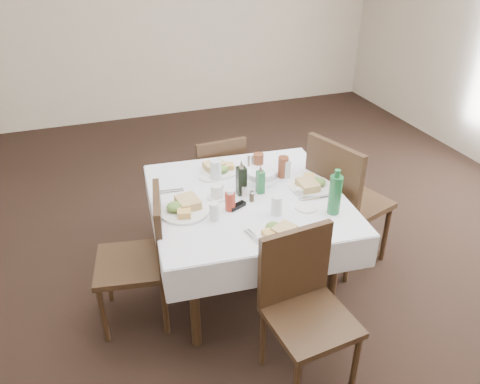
% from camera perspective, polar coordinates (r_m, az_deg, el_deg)
% --- Properties ---
extents(ground_plane, '(7.00, 7.00, 0.00)m').
position_cam_1_polar(ground_plane, '(3.67, 1.54, -9.11)').
color(ground_plane, black).
extents(room_shell, '(6.04, 7.04, 2.80)m').
position_cam_1_polar(room_shell, '(2.90, 2.02, 18.02)').
color(room_shell, beige).
rests_on(room_shell, ground).
extents(dining_table, '(1.34, 1.34, 0.76)m').
position_cam_1_polar(dining_table, '(3.10, 0.88, -1.85)').
color(dining_table, '#311C0E').
rests_on(dining_table, ground).
extents(chair_north, '(0.43, 0.43, 0.86)m').
position_cam_1_polar(chair_north, '(3.85, -2.72, 1.75)').
color(chair_north, '#311C0E').
rests_on(chair_north, ground).
extents(chair_south, '(0.48, 0.48, 0.92)m').
position_cam_1_polar(chair_south, '(2.65, 7.69, -12.85)').
color(chair_south, '#311C0E').
rests_on(chair_south, ground).
extents(chair_east, '(0.62, 0.62, 1.04)m').
position_cam_1_polar(chair_east, '(3.47, 12.30, -0.48)').
color(chair_east, '#311C0E').
rests_on(chair_east, ground).
extents(chair_west, '(0.50, 0.50, 0.92)m').
position_cam_1_polar(chair_west, '(3.01, -11.59, -7.15)').
color(chair_west, '#311C0E').
rests_on(chair_west, ground).
extents(meal_north, '(0.28, 0.28, 0.06)m').
position_cam_1_polar(meal_north, '(3.36, -2.53, 2.94)').
color(meal_north, white).
rests_on(meal_north, dining_table).
extents(meal_south, '(0.25, 0.25, 0.05)m').
position_cam_1_polar(meal_south, '(2.69, 4.62, -4.82)').
color(meal_south, white).
rests_on(meal_south, dining_table).
extents(meal_east, '(0.29, 0.29, 0.06)m').
position_cam_1_polar(meal_east, '(3.18, 8.60, 0.95)').
color(meal_east, white).
rests_on(meal_east, dining_table).
extents(meal_west, '(0.31, 0.31, 0.07)m').
position_cam_1_polar(meal_west, '(2.91, -6.84, -1.90)').
color(meal_west, white).
rests_on(meal_west, dining_table).
extents(side_plate_a, '(0.14, 0.14, 0.01)m').
position_cam_1_polar(side_plate_a, '(3.28, -3.76, 1.82)').
color(side_plate_a, white).
rests_on(side_plate_a, dining_table).
extents(side_plate_b, '(0.14, 0.14, 0.01)m').
position_cam_1_polar(side_plate_b, '(2.96, 8.07, -1.85)').
color(side_plate_b, white).
rests_on(side_plate_b, dining_table).
extents(water_n, '(0.08, 0.08, 0.14)m').
position_cam_1_polar(water_n, '(3.23, -2.97, 2.72)').
color(water_n, silver).
rests_on(water_n, dining_table).
extents(water_s, '(0.07, 0.07, 0.12)m').
position_cam_1_polar(water_s, '(2.85, 4.49, -1.63)').
color(water_s, silver).
rests_on(water_s, dining_table).
extents(water_e, '(0.07, 0.07, 0.13)m').
position_cam_1_polar(water_e, '(3.28, 5.59, 2.88)').
color(water_e, silver).
rests_on(water_e, dining_table).
extents(water_w, '(0.06, 0.06, 0.11)m').
position_cam_1_polar(water_w, '(2.80, -3.15, -2.37)').
color(water_w, silver).
rests_on(water_w, dining_table).
extents(iced_tea_a, '(0.07, 0.07, 0.15)m').
position_cam_1_polar(iced_tea_a, '(3.31, 2.26, 3.49)').
color(iced_tea_a, brown).
rests_on(iced_tea_a, dining_table).
extents(iced_tea_b, '(0.07, 0.07, 0.15)m').
position_cam_1_polar(iced_tea_b, '(3.27, 5.27, 3.06)').
color(iced_tea_b, brown).
rests_on(iced_tea_b, dining_table).
extents(bread_basket, '(0.23, 0.23, 0.08)m').
position_cam_1_polar(bread_basket, '(3.23, 2.54, 2.02)').
color(bread_basket, silver).
rests_on(bread_basket, dining_table).
extents(oil_cruet_dark, '(0.06, 0.06, 0.25)m').
position_cam_1_polar(oil_cruet_dark, '(3.03, 0.17, 1.51)').
color(oil_cruet_dark, black).
rests_on(oil_cruet_dark, dining_table).
extents(oil_cruet_green, '(0.05, 0.05, 0.20)m').
position_cam_1_polar(oil_cruet_green, '(3.06, 2.50, 1.34)').
color(oil_cruet_green, '#206E38').
rests_on(oil_cruet_green, dining_table).
extents(ketchup_bottle, '(0.06, 0.06, 0.14)m').
position_cam_1_polar(ketchup_bottle, '(2.88, -1.22, -1.05)').
color(ketchup_bottle, maroon).
rests_on(ketchup_bottle, dining_table).
extents(salt_shaker, '(0.04, 0.04, 0.08)m').
position_cam_1_polar(salt_shaker, '(3.04, 0.56, 0.11)').
color(salt_shaker, white).
rests_on(salt_shaker, dining_table).
extents(pepper_shaker, '(0.03, 0.03, 0.07)m').
position_cam_1_polar(pepper_shaker, '(2.99, 1.45, -0.51)').
color(pepper_shaker, '#403625').
rests_on(pepper_shaker, dining_table).
extents(coffee_mug, '(0.13, 0.13, 0.09)m').
position_cam_1_polar(coffee_mug, '(3.02, -2.82, 0.01)').
color(coffee_mug, white).
rests_on(coffee_mug, dining_table).
extents(sunglasses, '(0.13, 0.09, 0.03)m').
position_cam_1_polar(sunglasses, '(2.93, -0.33, -1.72)').
color(sunglasses, black).
rests_on(sunglasses, dining_table).
extents(green_bottle, '(0.08, 0.08, 0.29)m').
position_cam_1_polar(green_bottle, '(2.88, 11.51, -0.25)').
color(green_bottle, '#206E38').
rests_on(green_bottle, dining_table).
extents(sugar_caddy, '(0.10, 0.08, 0.04)m').
position_cam_1_polar(sugar_caddy, '(3.10, 7.57, 0.11)').
color(sugar_caddy, white).
rests_on(sugar_caddy, dining_table).
extents(cutlery_n, '(0.10, 0.19, 0.01)m').
position_cam_1_polar(cutlery_n, '(3.50, 1.31, 3.77)').
color(cutlery_n, silver).
rests_on(cutlery_n, dining_table).
extents(cutlery_s, '(0.07, 0.16, 0.01)m').
position_cam_1_polar(cutlery_s, '(2.67, 1.63, -5.45)').
color(cutlery_s, silver).
rests_on(cutlery_s, dining_table).
extents(cutlery_e, '(0.20, 0.05, 0.01)m').
position_cam_1_polar(cutlery_e, '(3.06, 9.00, -0.74)').
color(cutlery_e, silver).
rests_on(cutlery_e, dining_table).
extents(cutlery_w, '(0.18, 0.06, 0.01)m').
position_cam_1_polar(cutlery_w, '(3.14, -8.45, 0.07)').
color(cutlery_w, silver).
rests_on(cutlery_w, dining_table).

